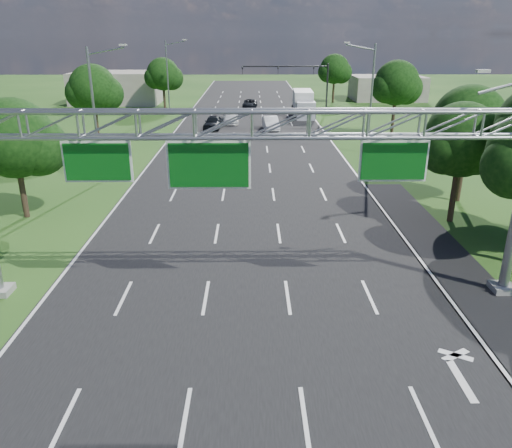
{
  "coord_description": "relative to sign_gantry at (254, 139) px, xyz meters",
  "views": [
    {
      "loc": [
        0.22,
        -7.79,
        10.83
      ],
      "look_at": [
        0.42,
        13.18,
        2.82
      ],
      "focal_mm": 35.0,
      "sensor_mm": 36.0,
      "label": 1
    }
  ],
  "objects": [
    {
      "name": "ground",
      "position": [
        -0.33,
        18.0,
        -6.89
      ],
      "size": [
        220.0,
        220.0,
        0.0
      ],
      "primitive_type": "plane",
      "color": "#1D4414",
      "rests_on": "ground"
    },
    {
      "name": "road",
      "position": [
        -0.33,
        18.0,
        -6.89
      ],
      "size": [
        18.0,
        180.0,
        0.02
      ],
      "primitive_type": "cube",
      "color": "black",
      "rests_on": "ground"
    },
    {
      "name": "road_flare",
      "position": [
        9.87,
        2.0,
        -6.89
      ],
      "size": [
        3.0,
        30.0,
        0.02
      ],
      "primitive_type": "cube",
      "color": "black",
      "rests_on": "ground"
    },
    {
      "name": "sign_gantry",
      "position": [
        0.0,
        0.0,
        0.0
      ],
      "size": [
        23.5,
        1.0,
        9.56
      ],
      "color": "gray",
      "rests_on": "ground"
    },
    {
      "name": "traffic_signal",
      "position": [
        7.15,
        53.0,
        -1.72
      ],
      "size": [
        12.21,
        0.24,
        7.0
      ],
      "color": "black",
      "rests_on": "ground"
    },
    {
      "name": "streetlight_l_near",
      "position": [
        -11.63,
        18.0,
        -1.31
      ],
      "size": [
        2.97,
        0.22,
        10.16
      ],
      "color": "gray",
      "rests_on": "ground"
    },
    {
      "name": "streetlight_l_far",
      "position": [
        -11.63,
        53.0,
        -1.31
      ],
      "size": [
        2.97,
        0.22,
        10.16
      ],
      "color": "gray",
      "rests_on": "ground"
    },
    {
      "name": "streetlight_r_mid",
      "position": [
        10.97,
        28.0,
        -1.31
      ],
      "size": [
        2.97,
        0.22,
        10.16
      ],
      "color": "gray",
      "rests_on": "ground"
    },
    {
      "name": "tree_verge_la",
      "position": [
        -14.25,
        10.04,
        -2.13
      ],
      "size": [
        5.76,
        4.8,
        7.4
      ],
      "color": "#2D2116",
      "rests_on": "ground"
    },
    {
      "name": "tree_verge_lb",
      "position": [
        -16.25,
        33.04,
        -1.48
      ],
      "size": [
        5.76,
        4.8,
        8.06
      ],
      "color": "#2D2116",
      "rests_on": "ground"
    },
    {
      "name": "tree_verge_lc",
      "position": [
        -13.25,
        58.04,
        -1.92
      ],
      "size": [
        5.76,
        4.8,
        7.62
      ],
      "color": "#2D2116",
      "rests_on": "ground"
    },
    {
      "name": "tree_verge_rd",
      "position": [
        15.75,
        36.04,
        -1.26
      ],
      "size": [
        5.76,
        4.8,
        8.28
      ],
      "color": "#2D2116",
      "rests_on": "ground"
    },
    {
      "name": "tree_verge_re",
      "position": [
        13.75,
        66.04,
        -1.7
      ],
      "size": [
        5.76,
        4.8,
        7.84
      ],
      "color": "#2D2116",
      "rests_on": "ground"
    },
    {
      "name": "building_left",
      "position": [
        -22.33,
        66.0,
        -4.39
      ],
      "size": [
        14.0,
        10.0,
        5.0
      ],
      "primitive_type": "cube",
      "color": "gray",
      "rests_on": "ground"
    },
    {
      "name": "building_right",
      "position": [
        23.67,
        70.0,
        -4.89
      ],
      "size": [
        12.0,
        9.0,
        4.0
      ],
      "primitive_type": "cube",
      "color": "gray",
      "rests_on": "ground"
    },
    {
      "name": "car_queue_a",
      "position": [
        -2.79,
        45.16,
        -6.24
      ],
      "size": [
        2.27,
        4.67,
        1.31
      ],
      "primitive_type": "imported",
      "rotation": [
        0.0,
        0.0,
        0.1
      ],
      "color": "white",
      "rests_on": "ground"
    },
    {
      "name": "car_queue_b",
      "position": [
        -0.3,
        59.78,
        -6.25
      ],
      "size": [
        2.38,
        4.73,
        1.28
      ],
      "primitive_type": "imported",
      "rotation": [
        0.0,
        0.0,
        -0.06
      ],
      "color": "black",
      "rests_on": "ground"
    },
    {
      "name": "car_queue_c",
      "position": [
        -4.68,
        41.1,
        -6.08
      ],
      "size": [
        2.53,
        4.97,
        1.62
      ],
      "primitive_type": "imported",
      "rotation": [
        0.0,
        0.0,
        -0.13
      ],
      "color": "black",
      "rests_on": "ground"
    },
    {
      "name": "car_queue_d",
      "position": [
        2.23,
        40.46,
        -6.1
      ],
      "size": [
        2.12,
        4.95,
        1.59
      ],
      "primitive_type": "imported",
      "rotation": [
        0.0,
        0.0,
        0.09
      ],
      "color": "white",
      "rests_on": "ground"
    },
    {
      "name": "box_truck",
      "position": [
        7.23,
        51.72,
        -5.27
      ],
      "size": [
        2.78,
        8.97,
        3.37
      ],
      "rotation": [
        0.0,
        0.0,
        -0.03
      ],
      "color": "white",
      "rests_on": "ground"
    }
  ]
}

